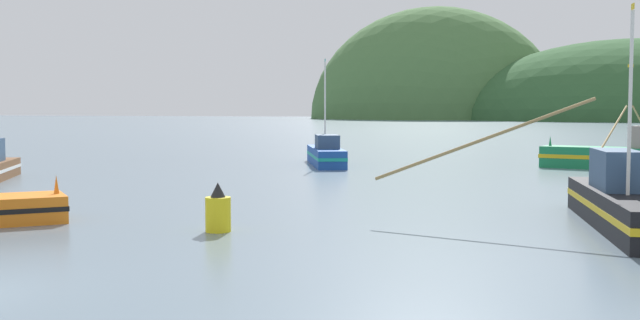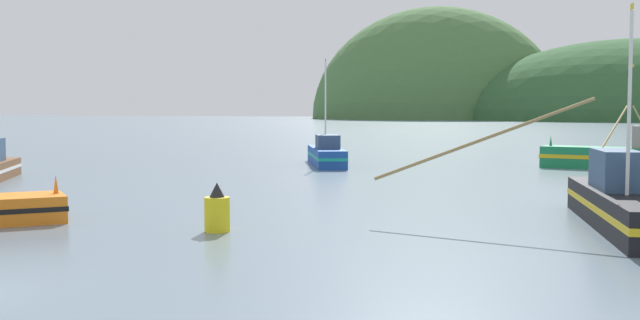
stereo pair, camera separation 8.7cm
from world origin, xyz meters
The scene contains 6 objects.
hill_far_center centered at (-31.90, 259.80, 0.00)m, with size 88.31×70.65×78.20m, color #47703D.
hill_mid_left centered at (32.41, 250.71, 0.00)m, with size 111.78×89.42×50.99m, color #2D562D.
fishing_boat_blue centered at (-3.32, 39.79, 0.78)m, with size 5.56×9.51×7.69m.
fishing_boat_black centered at (15.06, 15.17, 0.90)m, with size 16.88×11.33×7.59m.
fishing_boat_green centered at (17.44, 41.91, 0.96)m, with size 11.66×17.10×7.04m.
channel_buoy centered at (2.11, 10.08, 0.70)m, with size 0.86×0.86×1.68m.
Camera 1 is at (13.32, -13.66, 4.23)m, focal length 43.59 mm.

